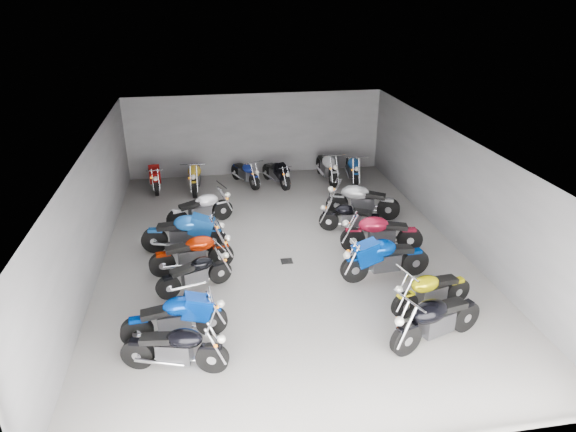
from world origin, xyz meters
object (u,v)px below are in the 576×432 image
Objects in this scene: motorcycle_back_c at (245,173)px; motorcycle_back_a at (154,176)px; drain_grate at (287,261)px; motorcycle_left_b at (176,318)px; motorcycle_left_a at (176,348)px; motorcycle_left_e at (185,233)px; motorcycle_right_d at (381,233)px; motorcycle_back_b at (195,176)px; motorcycle_right_c at (384,259)px; motorcycle_back_d at (276,173)px; motorcycle_back_f at (352,168)px; motorcycle_right_b at (431,291)px; motorcycle_back_e at (327,167)px; motorcycle_right_f at (362,201)px; motorcycle_right_a at (436,320)px; motorcycle_right_e at (351,217)px; motorcycle_left_c at (195,273)px; motorcycle_left_f at (201,209)px; motorcycle_left_d at (193,253)px.

motorcycle_back_a is at bearing -26.76° from motorcycle_back_c.
drain_grate is 0.14× the size of motorcycle_left_b.
motorcycle_back_c is at bearing -178.15° from motorcycle_left_a.
motorcycle_left_e is 1.03× the size of motorcycle_right_d.
motorcycle_right_c is at bearing 126.23° from motorcycle_back_b.
motorcycle_right_c reaches higher than motorcycle_back_c.
motorcycle_back_d is 2.95m from motorcycle_back_f.
motorcycle_right_d is 1.23× the size of motorcycle_back_d.
drain_grate is at bearing 77.02° from motorcycle_left_e.
motorcycle_right_b is 1.14× the size of motorcycle_back_c.
motorcycle_right_f is at bearing 90.75° from motorcycle_back_e.
motorcycle_back_d is (-1.91, 9.97, -0.10)m from motorcycle_right_a.
motorcycle_right_a is 10.64m from motorcycle_back_c.
motorcycle_back_c is 0.97× the size of motorcycle_back_d.
motorcycle_right_e is (-0.07, 2.84, -0.09)m from motorcycle_right_c.
motorcycle_right_c reaches higher than motorcycle_left_b.
motorcycle_back_e reaches higher than motorcycle_left_c.
motorcycle_left_f is at bearing 34.99° from motorcycle_back_f.
motorcycle_back_a is 7.50m from motorcycle_back_f.
motorcycle_back_e reaches higher than motorcycle_left_d.
motorcycle_left_e reaches higher than motorcycle_left_a.
motorcycle_back_f reaches higher than motorcycle_left_c.
motorcycle_left_b is 1.21× the size of motorcycle_back_c.
motorcycle_left_c is 7.01m from motorcycle_back_b.
motorcycle_left_c is 0.78× the size of motorcycle_right_c.
motorcycle_left_c is 4.78m from motorcycle_right_c.
motorcycle_back_d is (3.47, 8.97, -0.06)m from motorcycle_left_b.
motorcycle_left_f is 0.91× the size of motorcycle_right_a.
motorcycle_right_c is 8.66m from motorcycle_back_b.
motorcycle_back_f is at bearing 58.85° from drain_grate.
motorcycle_left_b is at bearing 59.90° from motorcycle_right_a.
motorcycle_right_d is at bearing 3.64° from drain_grate.
motorcycle_right_e reaches higher than motorcycle_left_c.
motorcycle_right_e is at bearing 169.37° from motorcycle_right_f.
motorcycle_right_f reaches higher than motorcycle_back_d.
motorcycle_right_a is 11.11m from motorcycle_back_b.
drain_grate is 6.87m from motorcycle_back_f.
motorcycle_back_f is at bearing -177.94° from motorcycle_back_b.
motorcycle_right_f is 7.81m from motorcycle_back_a.
motorcycle_back_e is at bearing 131.42° from motorcycle_left_d.
motorcycle_right_e is at bearing 53.01° from motorcycle_left_f.
motorcycle_left_b is 10.93m from motorcycle_back_f.
motorcycle_left_c is at bearing 93.80° from motorcycle_back_a.
motorcycle_back_b is at bearing 6.85° from motorcycle_right_a.
motorcycle_back_d is 2.01m from motorcycle_back_e.
motorcycle_left_d reaches higher than motorcycle_back_d.
motorcycle_back_e is (4.87, 3.29, 0.03)m from motorcycle_left_f.
motorcycle_right_c reaches higher than motorcycle_back_a.
motorcycle_left_a is 0.88× the size of motorcycle_left_e.
motorcycle_left_a is at bearing 113.67° from motorcycle_right_c.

